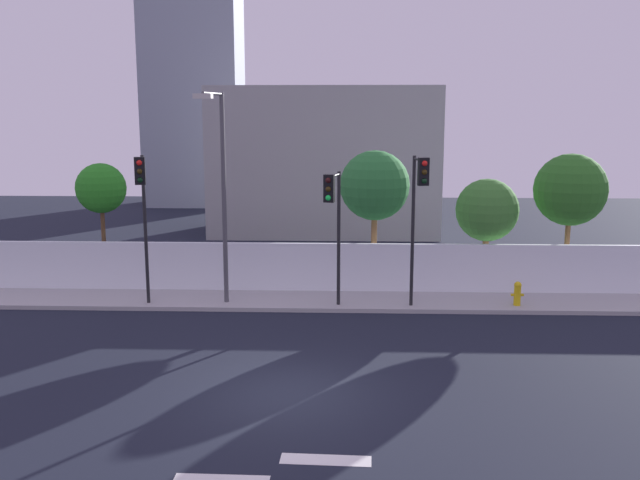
# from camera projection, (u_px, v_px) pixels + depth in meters

# --- Properties ---
(ground_plane) EXTENTS (80.00, 80.00, 0.00)m
(ground_plane) POSITION_uv_depth(u_px,v_px,m) (289.00, 394.00, 16.98)
(ground_plane) COLOR black
(sidewalk) EXTENTS (36.00, 2.40, 0.15)m
(sidewalk) POSITION_uv_depth(u_px,v_px,m) (307.00, 301.00, 25.03)
(sidewalk) COLOR #A5A5A5
(sidewalk) RESTS_ON ground
(perimeter_wall) EXTENTS (36.00, 0.18, 1.80)m
(perimeter_wall) POSITION_uv_depth(u_px,v_px,m) (309.00, 267.00, 26.12)
(perimeter_wall) COLOR white
(perimeter_wall) RESTS_ON sidewalk
(traffic_light_left) EXTENTS (0.44, 1.32, 5.17)m
(traffic_light_left) POSITION_uv_depth(u_px,v_px,m) (418.00, 200.00, 23.03)
(traffic_light_left) COLOR black
(traffic_light_left) RESTS_ON sidewalk
(traffic_light_center) EXTENTS (0.55, 1.50, 4.64)m
(traffic_light_center) POSITION_uv_depth(u_px,v_px,m) (334.00, 211.00, 23.06)
(traffic_light_center) COLOR black
(traffic_light_center) RESTS_ON sidewalk
(traffic_light_right) EXTENTS (0.46, 1.32, 5.17)m
(traffic_light_right) POSITION_uv_depth(u_px,v_px,m) (143.00, 199.00, 23.35)
(traffic_light_right) COLOR black
(traffic_light_right) RESTS_ON sidewalk
(street_lamp_curbside) EXTENTS (0.69, 1.90, 7.25)m
(street_lamp_curbside) POSITION_uv_depth(u_px,v_px,m) (221.00, 183.00, 23.68)
(street_lamp_curbside) COLOR #4C4C51
(street_lamp_curbside) RESTS_ON sidewalk
(fire_hydrant) EXTENTS (0.44, 0.26, 0.84)m
(fire_hydrant) POSITION_uv_depth(u_px,v_px,m) (517.00, 293.00, 24.15)
(fire_hydrant) COLOR gold
(fire_hydrant) RESTS_ON sidewalk
(roadside_tree_leftmost) EXTENTS (1.94, 1.94, 4.82)m
(roadside_tree_leftmost) POSITION_uv_depth(u_px,v_px,m) (101.00, 189.00, 27.04)
(roadside_tree_leftmost) COLOR brown
(roadside_tree_leftmost) RESTS_ON ground
(roadside_tree_midleft) EXTENTS (2.68, 2.68, 5.34)m
(roadside_tree_midleft) POSITION_uv_depth(u_px,v_px,m) (375.00, 186.00, 26.64)
(roadside_tree_midleft) COLOR brown
(roadside_tree_midleft) RESTS_ON ground
(roadside_tree_midright) EXTENTS (2.40, 2.40, 4.27)m
(roadside_tree_midright) POSITION_uv_depth(u_px,v_px,m) (487.00, 210.00, 26.66)
(roadside_tree_midright) COLOR brown
(roadside_tree_midright) RESTS_ON ground
(roadside_tree_rightmost) EXTENTS (2.74, 2.74, 5.23)m
(roadside_tree_rightmost) POSITION_uv_depth(u_px,v_px,m) (570.00, 190.00, 26.41)
(roadside_tree_rightmost) COLOR brown
(roadside_tree_rightmost) RESTS_ON ground
(low_building_distant) EXTENTS (12.52, 6.00, 8.12)m
(low_building_distant) POSITION_uv_depth(u_px,v_px,m) (325.00, 161.00, 39.33)
(low_building_distant) COLOR #989898
(low_building_distant) RESTS_ON ground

